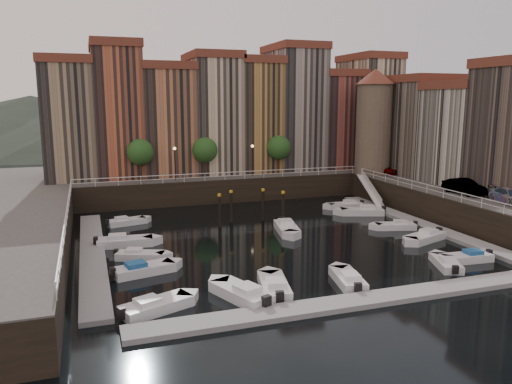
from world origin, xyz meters
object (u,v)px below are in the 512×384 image
object	(u,v)px
boat_left_2	(139,255)
car_b	(464,188)
boat_left_0	(155,306)
boat_left_1	(142,269)
car_a	(383,170)
gangway	(370,189)
mooring_pilings	(249,208)
corner_tower	(374,120)
car_c	(511,197)

from	to	relation	value
boat_left_2	car_b	world-z (taller)	car_b
boat_left_0	car_b	distance (m)	36.11
boat_left_1	car_a	size ratio (longest dim) A/B	1.22
gangway	boat_left_0	xyz separation A→B (m)	(-29.84, -24.04, -1.55)
boat_left_2	mooring_pilings	bearing A→B (deg)	55.84
mooring_pilings	car_b	bearing A→B (deg)	-18.36
boat_left_2	car_b	distance (m)	33.84
mooring_pilings	car_a	distance (m)	22.72
car_b	gangway	bearing A→B (deg)	104.91
corner_tower	boat_left_1	bearing A→B (deg)	-146.76
mooring_pilings	boat_left_2	bearing A→B (deg)	-145.30
mooring_pilings	boat_left_2	world-z (taller)	mooring_pilings
corner_tower	car_b	xyz separation A→B (m)	(1.05, -16.27, -6.39)
corner_tower	car_b	world-z (taller)	corner_tower
boat_left_1	car_c	xyz separation A→B (m)	(34.37, -0.40, 3.37)
boat_left_2	gangway	bearing A→B (deg)	45.10
corner_tower	boat_left_1	xyz separation A→B (m)	(-32.73, -21.45, -9.82)
mooring_pilings	boat_left_0	xyz separation A→B (m)	(-12.44, -19.36, -1.28)
mooring_pilings	boat_left_1	world-z (taller)	mooring_pilings
car_b	car_c	xyz separation A→B (m)	(0.60, -5.58, -0.06)
gangway	boat_left_2	bearing A→B (deg)	-156.05
car_c	car_b	bearing A→B (deg)	107.53
car_a	boat_left_1	bearing A→B (deg)	-165.02
boat_left_1	car_b	world-z (taller)	car_b
corner_tower	boat_left_1	world-z (taller)	corner_tower
car_b	corner_tower	bearing A→B (deg)	90.04
mooring_pilings	boat_left_1	xyz separation A→B (m)	(-12.43, -12.27, -1.28)
mooring_pilings	boat_left_2	size ratio (longest dim) A/B	1.69
car_c	corner_tower	bearing A→B (deg)	105.74
mooring_pilings	boat_left_0	distance (m)	23.05
gangway	boat_left_0	distance (m)	38.35
corner_tower	boat_left_0	world-z (taller)	corner_tower
boat_left_2	car_a	size ratio (longest dim) A/B	1.04
boat_left_2	car_c	distance (m)	34.64
car_a	gangway	bearing A→B (deg)	-155.69
gangway	car_c	bearing A→B (deg)	-75.33
gangway	boat_left_2	xyz separation A→B (m)	(-29.68, -13.18, -1.60)
boat_left_0	car_c	world-z (taller)	car_c
gangway	boat_left_0	world-z (taller)	gangway
mooring_pilings	car_c	size ratio (longest dim) A/B	1.38
corner_tower	car_a	world-z (taller)	corner_tower
corner_tower	car_c	distance (m)	22.84
car_c	boat_left_1	bearing A→B (deg)	-169.23
boat_left_1	boat_left_2	xyz separation A→B (m)	(0.15, 3.77, -0.05)
mooring_pilings	boat_left_0	size ratio (longest dim) A/B	1.47
boat_left_0	car_a	distance (m)	43.43
boat_left_2	boat_left_1	bearing A→B (deg)	-71.13
gangway	mooring_pilings	world-z (taller)	gangway
mooring_pilings	car_b	distance (m)	22.60
car_a	mooring_pilings	bearing A→B (deg)	-175.53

